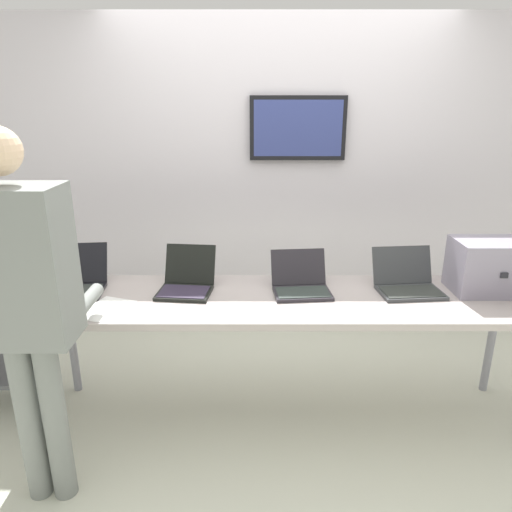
{
  "coord_description": "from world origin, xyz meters",
  "views": [
    {
      "loc": [
        -0.17,
        -2.47,
        1.86
      ],
      "look_at": [
        -0.18,
        0.12,
        1.0
      ],
      "focal_mm": 32.72,
      "sensor_mm": 36.0,
      "label": 1
    }
  ],
  "objects_px": {
    "laptop_station_0": "(77,280)",
    "laptop_station_1": "(189,281)",
    "person": "(24,292)",
    "equipment_box": "(494,267)",
    "workbench": "(287,305)",
    "laptop_station_3": "(409,282)",
    "laptop_station_2": "(303,283)"
  },
  "relations": [
    {
      "from": "laptop_station_1",
      "to": "laptop_station_3",
      "type": "bearing_deg",
      "value": -0.07
    },
    {
      "from": "workbench",
      "to": "laptop_station_1",
      "type": "xyz_separation_m",
      "value": [
        -0.58,
        0.1,
        0.11
      ]
    },
    {
      "from": "laptop_station_1",
      "to": "laptop_station_2",
      "type": "bearing_deg",
      "value": -1.32
    },
    {
      "from": "laptop_station_0",
      "to": "equipment_box",
      "type": "bearing_deg",
      "value": -0.5
    },
    {
      "from": "workbench",
      "to": "equipment_box",
      "type": "height_order",
      "value": "equipment_box"
    },
    {
      "from": "laptop_station_0",
      "to": "laptop_station_1",
      "type": "xyz_separation_m",
      "value": [
        0.67,
        -0.01,
        -0.0
      ]
    },
    {
      "from": "person",
      "to": "laptop_station_2",
      "type": "bearing_deg",
      "value": 29.01
    },
    {
      "from": "workbench",
      "to": "laptop_station_1",
      "type": "bearing_deg",
      "value": 170.27
    },
    {
      "from": "laptop_station_1",
      "to": "laptop_station_3",
      "type": "distance_m",
      "value": 1.31
    },
    {
      "from": "laptop_station_0",
      "to": "laptop_station_2",
      "type": "height_order",
      "value": "laptop_station_0"
    },
    {
      "from": "equipment_box",
      "to": "workbench",
      "type": "bearing_deg",
      "value": -175.94
    },
    {
      "from": "equipment_box",
      "to": "laptop_station_0",
      "type": "distance_m",
      "value": 2.45
    },
    {
      "from": "laptop_station_0",
      "to": "laptop_station_1",
      "type": "height_order",
      "value": "laptop_station_0"
    },
    {
      "from": "laptop_station_2",
      "to": "laptop_station_3",
      "type": "relative_size",
      "value": 0.91
    },
    {
      "from": "equipment_box",
      "to": "person",
      "type": "xyz_separation_m",
      "value": [
        -2.38,
        -0.71,
        0.13
      ]
    },
    {
      "from": "laptop_station_0",
      "to": "person",
      "type": "bearing_deg",
      "value": -84.72
    },
    {
      "from": "person",
      "to": "equipment_box",
      "type": "bearing_deg",
      "value": 16.55
    },
    {
      "from": "workbench",
      "to": "laptop_station_0",
      "type": "height_order",
      "value": "laptop_station_0"
    },
    {
      "from": "laptop_station_3",
      "to": "workbench",
      "type": "bearing_deg",
      "value": -172.38
    },
    {
      "from": "laptop_station_1",
      "to": "person",
      "type": "xyz_separation_m",
      "value": [
        -0.6,
        -0.72,
        0.23
      ]
    },
    {
      "from": "laptop_station_0",
      "to": "person",
      "type": "relative_size",
      "value": 0.22
    },
    {
      "from": "laptop_station_0",
      "to": "laptop_station_2",
      "type": "distance_m",
      "value": 1.34
    },
    {
      "from": "workbench",
      "to": "laptop_station_3",
      "type": "distance_m",
      "value": 0.74
    },
    {
      "from": "equipment_box",
      "to": "laptop_station_2",
      "type": "distance_m",
      "value": 1.11
    },
    {
      "from": "equipment_box",
      "to": "person",
      "type": "height_order",
      "value": "person"
    },
    {
      "from": "laptop_station_0",
      "to": "laptop_station_3",
      "type": "distance_m",
      "value": 1.97
    },
    {
      "from": "laptop_station_1",
      "to": "laptop_station_2",
      "type": "distance_m",
      "value": 0.67
    },
    {
      "from": "laptop_station_3",
      "to": "person",
      "type": "distance_m",
      "value": 2.05
    },
    {
      "from": "workbench",
      "to": "equipment_box",
      "type": "relative_size",
      "value": 6.71
    },
    {
      "from": "laptop_station_1",
      "to": "person",
      "type": "bearing_deg",
      "value": -129.67
    },
    {
      "from": "laptop_station_2",
      "to": "laptop_station_3",
      "type": "height_order",
      "value": "laptop_station_3"
    },
    {
      "from": "workbench",
      "to": "laptop_station_0",
      "type": "bearing_deg",
      "value": 175.08
    }
  ]
}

